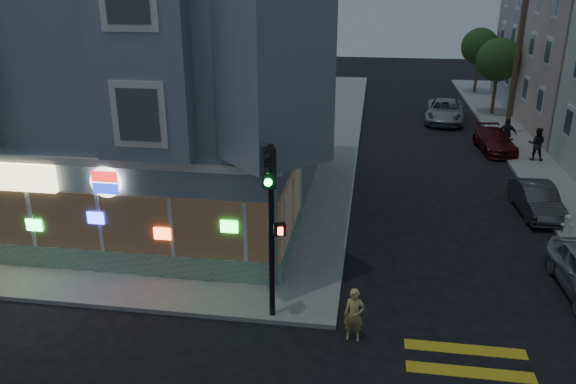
% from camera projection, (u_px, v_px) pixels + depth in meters
% --- Properties ---
extents(ground, '(120.00, 120.00, 0.00)m').
position_uv_depth(ground, '(214.00, 365.00, 14.49)').
color(ground, black).
rests_on(ground, ground).
extents(sidewalk_nw, '(33.00, 42.00, 0.15)m').
position_uv_depth(sidewalk_nw, '(112.00, 125.00, 37.57)').
color(sidewalk_nw, gray).
rests_on(sidewalk_nw, ground).
extents(corner_building, '(14.60, 14.60, 11.40)m').
position_uv_depth(corner_building, '(140.00, 68.00, 23.37)').
color(corner_building, gray).
rests_on(corner_building, sidewalk_nw).
extents(utility_pole, '(2.20, 0.30, 9.00)m').
position_uv_depth(utility_pole, '(517.00, 59.00, 33.21)').
color(utility_pole, '#4C3826').
rests_on(utility_pole, sidewalk_ne).
extents(street_tree_near, '(3.00, 3.00, 5.30)m').
position_uv_depth(street_tree_near, '(499.00, 60.00, 39.02)').
color(street_tree_near, '#4C3826').
rests_on(street_tree_near, sidewalk_ne).
extents(street_tree_far, '(3.00, 3.00, 5.30)m').
position_uv_depth(street_tree_far, '(480.00, 47.00, 46.40)').
color(street_tree_far, '#4C3826').
rests_on(street_tree_far, sidewalk_ne).
extents(running_child, '(0.57, 0.38, 1.55)m').
position_uv_depth(running_child, '(354.00, 315.00, 15.26)').
color(running_child, '#D4BA6C').
rests_on(running_child, ground).
extents(pedestrian_a, '(0.99, 0.85, 1.77)m').
position_uv_depth(pedestrian_a, '(537.00, 144.00, 29.88)').
color(pedestrian_a, black).
rests_on(pedestrian_a, sidewalk_ne).
extents(pedestrian_b, '(1.13, 0.69, 1.79)m').
position_uv_depth(pedestrian_b, '(507.00, 134.00, 31.69)').
color(pedestrian_b, black).
rests_on(pedestrian_b, sidewalk_ne).
extents(parked_car_b, '(1.58, 4.00, 1.30)m').
position_uv_depth(parked_car_b, '(537.00, 199.00, 23.48)').
color(parked_car_b, '#36393B').
rests_on(parked_car_b, ground).
extents(parked_car_c, '(2.12, 4.36, 1.22)m').
position_uv_depth(parked_car_c, '(495.00, 141.00, 31.94)').
color(parked_car_c, '#501217').
rests_on(parked_car_c, ground).
extents(parked_car_d, '(3.07, 5.59, 1.48)m').
position_uv_depth(parked_car_d, '(445.00, 111.00, 38.42)').
color(parked_car_d, '#989DA2').
rests_on(parked_car_d, ground).
extents(traffic_signal, '(0.66, 0.58, 5.16)m').
position_uv_depth(traffic_signal, '(271.00, 206.00, 15.02)').
color(traffic_signal, black).
rests_on(traffic_signal, sidewalk_nw).
extents(fire_hydrant, '(0.44, 0.25, 0.76)m').
position_uv_depth(fire_hydrant, '(567.00, 223.00, 21.45)').
color(fire_hydrant, silver).
rests_on(fire_hydrant, sidewalk_ne).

